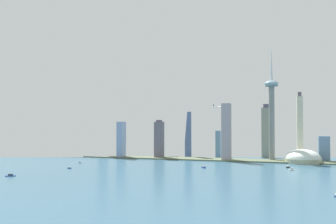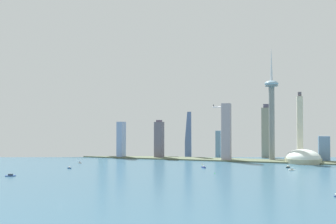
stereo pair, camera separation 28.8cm
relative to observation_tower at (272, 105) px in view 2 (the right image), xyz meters
name	(u,v)px [view 2 (the right image)]	position (x,y,z in m)	size (l,w,h in m)	color
ground_plane	(61,204)	(-226.58, -566.04, -135.48)	(6000.00, 6000.00, 0.00)	#325970
waterfront_pier	(180,158)	(-226.58, -22.65, -134.03)	(874.91, 61.26, 2.91)	#566249
observation_tower	(272,105)	(0.00, 0.00, 0.00)	(33.34, 33.34, 280.71)	gray
stadium_dome	(303,159)	(70.39, -29.26, -125.99)	(82.28, 82.28, 42.09)	#9B9F82
skyscraper_0	(103,127)	(-458.96, 6.54, -54.82)	(22.68, 13.87, 161.33)	#93ABC0
skyscraper_1	(121,140)	(-384.12, -36.10, -87.85)	(15.62, 27.43, 95.26)	#849AC2
skyscraper_2	(300,127)	(66.82, 37.21, -54.19)	(13.98, 25.57, 169.38)	beige
skyscraper_3	(160,137)	(-306.27, 55.72, -83.29)	(22.02, 23.45, 127.55)	#ADA19F
skyscraper_4	(266,132)	(-15.59, 76.11, -67.40)	(24.24, 18.89, 142.26)	gray
skyscraper_5	(159,140)	(-284.89, -16.31, -87.14)	(21.88, 21.18, 99.83)	slate
skyscraper_6	(189,134)	(-216.96, 30.75, -73.69)	(17.11, 13.70, 126.46)	#4F6492
skyscraper_7	(218,144)	(-138.40, 45.61, -99.73)	(12.37, 25.03, 71.51)	#5C819D
skyscraper_8	(226,132)	(-106.29, -33.92, -65.45)	(21.43, 25.58, 140.07)	#9C9098
skyscraper_9	(324,149)	(121.33, 26.81, -105.19)	(25.10, 23.94, 60.58)	#6081A4
boat_0	(10,175)	(-435.59, -397.75, -133.92)	(18.07, 12.59, 8.16)	#294A8F
boat_1	(336,195)	(88.24, -422.38, -134.40)	(7.42, 14.10, 2.99)	navy
boat_2	(69,168)	(-393.47, -274.72, -134.02)	(8.61, 4.25, 4.06)	navy
boat_3	(80,163)	(-420.61, -186.18, -133.68)	(7.39, 2.19, 4.98)	white
boat_4	(292,170)	(40.73, -171.68, -134.16)	(12.41, 7.22, 3.67)	white
boat_5	(288,167)	(34.74, -131.01, -134.03)	(8.30, 14.22, 3.93)	black
boat_7	(204,167)	(-132.95, -184.84, -133.93)	(11.36, 13.36, 10.58)	navy
channel_buoy_0	(202,164)	(-147.87, -127.71, -134.17)	(1.62, 1.62, 2.62)	yellow
channel_buoy_1	(215,173)	(-96.55, -262.33, -134.25)	(1.77, 1.77, 2.46)	green
airplane	(217,107)	(-132.21, -13.91, -2.74)	(23.84, 20.83, 7.72)	white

